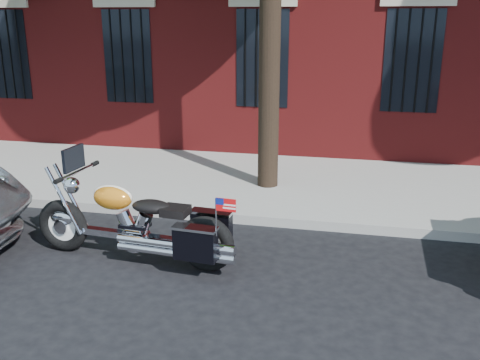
# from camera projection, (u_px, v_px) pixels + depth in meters

# --- Properties ---
(ground) EXTENTS (120.00, 120.00, 0.00)m
(ground) POSITION_uv_depth(u_px,v_px,m) (194.00, 258.00, 7.05)
(ground) COLOR black
(ground) RESTS_ON ground
(curb) EXTENTS (40.00, 0.16, 0.15)m
(curb) POSITION_uv_depth(u_px,v_px,m) (220.00, 216.00, 8.31)
(curb) COLOR gray
(curb) RESTS_ON ground
(sidewalk) EXTENTS (40.00, 3.60, 0.15)m
(sidewalk) POSITION_uv_depth(u_px,v_px,m) (244.00, 181.00, 10.07)
(sidewalk) COLOR gray
(sidewalk) RESTS_ON ground
(motorcycle) EXTENTS (2.87, 0.96, 1.46)m
(motorcycle) POSITION_uv_depth(u_px,v_px,m) (141.00, 226.00, 6.80)
(motorcycle) COLOR black
(motorcycle) RESTS_ON ground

